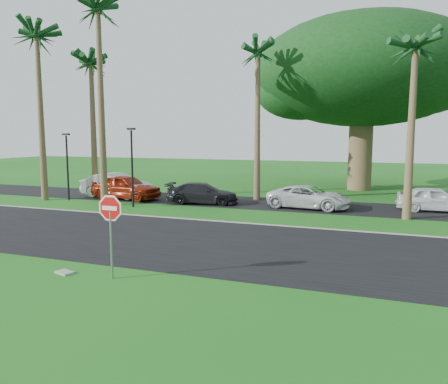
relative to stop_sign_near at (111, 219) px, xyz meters
name	(u,v)px	position (x,y,z in m)	size (l,w,h in m)	color
ground	(149,252)	(-0.50, 3.00, -1.77)	(120.00, 120.00, 0.00)	#185916
road	(174,239)	(-0.50, 5.00, -1.76)	(120.00, 8.00, 0.02)	black
parking_strip	(250,203)	(-0.50, 15.50, -1.76)	(120.00, 5.00, 0.02)	black
curb	(212,221)	(-0.50, 9.05, -1.74)	(120.00, 0.12, 0.06)	gray
stop_sign_near	(111,219)	(0.00, 0.00, 0.00)	(1.05, 0.07, 2.62)	gray
palm_left_far	(37,40)	(-13.50, 12.00, 8.36)	(5.00, 5.00, 11.50)	brown
palm_left_mid	(91,67)	(-11.00, 14.00, 6.90)	(5.00, 5.00, 10.00)	brown
palm_left_near	(98,15)	(-8.50, 11.50, 9.33)	(5.00, 5.00, 12.50)	brown
palm_center	(258,57)	(-0.50, 17.00, 7.39)	(5.00, 5.00, 10.50)	brown
palm_right_near	(415,52)	(8.50, 13.00, 6.42)	(5.00, 5.00, 9.50)	brown
canopy_tree	(363,73)	(5.50, 25.00, 7.17)	(16.50, 16.50, 13.12)	brown
streetlight_left	(67,162)	(-12.00, 12.50, 0.72)	(0.45, 0.25, 4.34)	black
streetlight_right	(132,162)	(-6.50, 11.50, 0.88)	(0.45, 0.25, 4.64)	black
car_silver	(117,186)	(-9.59, 14.43, -0.95)	(1.74, 4.99, 1.64)	#B7BBBF
car_red	(126,187)	(-8.61, 14.03, -0.96)	(1.92, 4.77, 1.63)	maroon
car_dark	(202,194)	(-3.13, 14.05, -1.13)	(1.80, 4.42, 1.28)	black
car_minivan	(309,197)	(3.32, 14.57, -1.12)	(2.18, 4.72, 1.31)	silver
car_pickup	(435,199)	(10.05, 15.94, -1.09)	(1.62, 4.03, 1.37)	white
utility_slab	(65,272)	(-1.65, -0.11, -1.74)	(0.55, 0.35, 0.06)	gray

